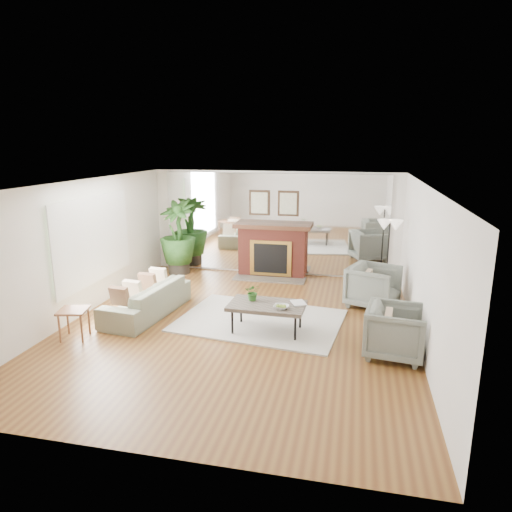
% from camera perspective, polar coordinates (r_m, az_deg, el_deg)
% --- Properties ---
extents(ground, '(7.00, 7.00, 0.00)m').
position_cam_1_polar(ground, '(8.13, -2.24, -8.81)').
color(ground, brown).
rests_on(ground, ground).
extents(wall_left, '(0.02, 7.00, 2.50)m').
position_cam_1_polar(wall_left, '(8.96, -21.16, 0.79)').
color(wall_left, white).
rests_on(wall_left, ground).
extents(wall_right, '(0.02, 7.00, 2.50)m').
position_cam_1_polar(wall_right, '(7.57, 20.14, -1.43)').
color(wall_right, white).
rests_on(wall_right, ground).
extents(wall_back, '(6.00, 0.02, 2.50)m').
position_cam_1_polar(wall_back, '(11.07, 2.27, 4.09)').
color(wall_back, white).
rests_on(wall_back, ground).
extents(mirror_panel, '(5.40, 0.04, 2.40)m').
position_cam_1_polar(mirror_panel, '(11.05, 2.25, 4.08)').
color(mirror_panel, silver).
rests_on(mirror_panel, wall_back).
extents(window_panel, '(0.04, 2.40, 1.50)m').
position_cam_1_polar(window_panel, '(9.25, -19.71, 1.94)').
color(window_panel, '#B2E09E').
rests_on(window_panel, wall_left).
extents(fireplace, '(1.85, 0.83, 2.05)m').
position_cam_1_polar(fireplace, '(10.97, 2.03, 0.85)').
color(fireplace, maroon).
rests_on(fireplace, ground).
extents(area_rug, '(3.08, 2.37, 0.03)m').
position_cam_1_polar(area_rug, '(8.35, 0.49, -8.06)').
color(area_rug, beige).
rests_on(area_rug, ground).
extents(coffee_table, '(1.30, 0.78, 0.51)m').
position_cam_1_polar(coffee_table, '(7.74, 1.37, -6.30)').
color(coffee_table, '#5F554B').
rests_on(coffee_table, ground).
extents(sofa, '(1.03, 2.13, 0.60)m').
position_cam_1_polar(sofa, '(8.82, -13.49, -5.28)').
color(sofa, gray).
rests_on(sofa, ground).
extents(armchair_back, '(1.16, 1.15, 0.83)m').
position_cam_1_polar(armchair_back, '(9.25, 14.45, -3.68)').
color(armchair_back, gray).
rests_on(armchair_back, ground).
extents(armchair_front, '(0.98, 0.96, 0.79)m').
position_cam_1_polar(armchair_front, '(7.24, 17.07, -9.02)').
color(armchair_front, gray).
rests_on(armchair_front, ground).
extents(side_table, '(0.53, 0.53, 0.50)m').
position_cam_1_polar(side_table, '(8.10, -21.85, -6.75)').
color(side_table, brown).
rests_on(side_table, ground).
extents(potted_ficus, '(1.05, 1.05, 1.82)m').
position_cam_1_polar(potted_ficus, '(11.29, -9.76, 2.64)').
color(potted_ficus, black).
rests_on(potted_ficus, ground).
extents(floor_lamp, '(0.52, 0.29, 1.60)m').
position_cam_1_polar(floor_lamp, '(9.86, 16.35, 3.01)').
color(floor_lamp, black).
rests_on(floor_lamp, ground).
extents(tabletop_plant, '(0.30, 0.27, 0.30)m').
position_cam_1_polar(tabletop_plant, '(7.84, -0.38, -4.53)').
color(tabletop_plant, '#356926').
rests_on(tabletop_plant, coffee_table).
extents(fruit_bowl, '(0.27, 0.27, 0.06)m').
position_cam_1_polar(fruit_bowl, '(7.50, 3.17, -6.38)').
color(fruit_bowl, brown).
rests_on(fruit_bowl, coffee_table).
extents(book, '(0.32, 0.36, 0.02)m').
position_cam_1_polar(book, '(7.73, 4.54, -5.93)').
color(book, brown).
rests_on(book, coffee_table).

